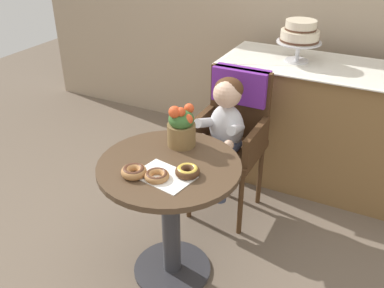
# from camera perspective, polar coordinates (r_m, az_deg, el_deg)

# --- Properties ---
(ground_plane) EXTENTS (8.00, 8.00, 0.00)m
(ground_plane) POSITION_cam_1_polar(r_m,az_deg,el_deg) (2.57, -2.63, -16.41)
(ground_plane) COLOR #6B5B4C
(cafe_table) EXTENTS (0.72, 0.72, 0.72)m
(cafe_table) POSITION_cam_1_polar(r_m,az_deg,el_deg) (2.23, -2.93, -7.27)
(cafe_table) COLOR #4C3826
(cafe_table) RESTS_ON ground
(wicker_chair) EXTENTS (0.42, 0.45, 0.95)m
(wicker_chair) POSITION_cam_1_polar(r_m,az_deg,el_deg) (2.73, 5.61, 3.18)
(wicker_chair) COLOR #472D19
(wicker_chair) RESTS_ON ground
(seated_child) EXTENTS (0.27, 0.32, 0.73)m
(seated_child) POSITION_cam_1_polar(r_m,az_deg,el_deg) (2.58, 4.34, 2.58)
(seated_child) COLOR silver
(seated_child) RESTS_ON ground
(paper_napkin) EXTENTS (0.30, 0.23, 0.00)m
(paper_napkin) POSITION_cam_1_polar(r_m,az_deg,el_deg) (2.02, -3.74, -4.31)
(paper_napkin) COLOR white
(paper_napkin) RESTS_ON cafe_table
(donut_front) EXTENTS (0.12, 0.12, 0.04)m
(donut_front) POSITION_cam_1_polar(r_m,az_deg,el_deg) (1.99, -4.74, -4.20)
(donut_front) COLOR #AD7542
(donut_front) RESTS_ON cafe_table
(donut_mid) EXTENTS (0.12, 0.12, 0.04)m
(donut_mid) POSITION_cam_1_polar(r_m,az_deg,el_deg) (2.01, -0.61, -3.61)
(donut_mid) COLOR #4C2D19
(donut_mid) RESTS_ON cafe_table
(donut_side) EXTENTS (0.12, 0.12, 0.04)m
(donut_side) POSITION_cam_1_polar(r_m,az_deg,el_deg) (2.03, -7.79, -3.61)
(donut_side) COLOR #AD7542
(donut_side) RESTS_ON cafe_table
(flower_vase) EXTENTS (0.15, 0.15, 0.24)m
(flower_vase) POSITION_cam_1_polar(r_m,az_deg,el_deg) (2.22, -1.43, 2.48)
(flower_vase) COLOR brown
(flower_vase) RESTS_ON cafe_table
(display_counter) EXTENTS (1.56, 0.62, 0.90)m
(display_counter) POSITION_cam_1_polar(r_m,az_deg,el_deg) (3.18, 17.78, 2.09)
(display_counter) COLOR olive
(display_counter) RESTS_ON ground
(tiered_cake_stand) EXTENTS (0.30, 0.30, 0.28)m
(tiered_cake_stand) POSITION_cam_1_polar(r_m,az_deg,el_deg) (3.01, 14.23, 14.05)
(tiered_cake_stand) COLOR silver
(tiered_cake_stand) RESTS_ON display_counter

